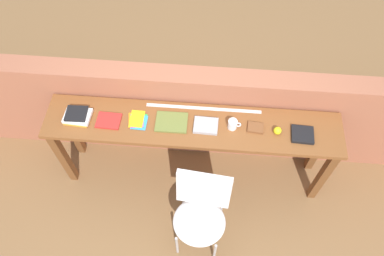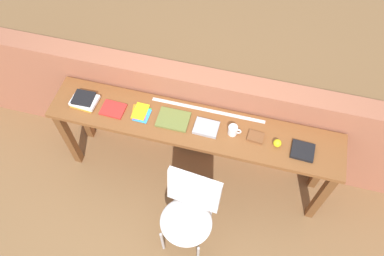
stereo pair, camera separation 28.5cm
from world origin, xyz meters
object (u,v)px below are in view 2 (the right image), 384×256
at_px(book_stack_leftmost, 84,100).
at_px(magazine_cycling, 113,109).
at_px(chair_white_moulded, 189,211).
at_px(mug, 233,130).
at_px(sports_ball_small, 277,143).
at_px(pamphlet_pile_colourful, 141,113).
at_px(book_open_centre, 173,119).
at_px(book_repair_rightmost, 303,151).
at_px(leather_journal_brown, 256,137).

xyz_separation_m(book_stack_leftmost, magazine_cycling, (0.26, -0.01, -0.03)).
xyz_separation_m(chair_white_moulded, magazine_cycling, (-0.82, 0.59, 0.36)).
bearing_deg(mug, sports_ball_small, -3.68).
xyz_separation_m(pamphlet_pile_colourful, book_open_centre, (0.29, 0.01, 0.00)).
bearing_deg(magazine_cycling, book_open_centre, 4.72).
height_order(book_open_centre, book_repair_rightmost, book_repair_rightmost).
bearing_deg(mug, book_stack_leftmost, -179.44).
bearing_deg(pamphlet_pile_colourful, chair_white_moulded, -46.44).
bearing_deg(magazine_cycling, pamphlet_pile_colourful, 6.96).
bearing_deg(leather_journal_brown, book_open_centre, -175.26).
bearing_deg(book_repair_rightmost, mug, 178.99).
xyz_separation_m(chair_white_moulded, book_repair_rightmost, (0.78, 0.58, 0.37)).
distance_m(book_stack_leftmost, sports_ball_small, 1.66).
relative_size(magazine_cycling, leather_journal_brown, 1.54).
bearing_deg(book_open_centre, mug, -0.84).
bearing_deg(mug, pamphlet_pile_colourful, -179.92).
xyz_separation_m(magazine_cycling, pamphlet_pile_colourful, (0.24, 0.02, -0.00)).
xyz_separation_m(chair_white_moulded, sports_ball_small, (0.58, 0.59, 0.39)).
xyz_separation_m(pamphlet_pile_colourful, book_repair_rightmost, (1.36, -0.03, 0.01)).
distance_m(magazine_cycling, sports_ball_small, 1.40).
xyz_separation_m(chair_white_moulded, leather_journal_brown, (0.40, 0.61, 0.37)).
bearing_deg(sports_ball_small, book_stack_leftmost, 179.62).
bearing_deg(book_stack_leftmost, chair_white_moulded, -28.88).
bearing_deg(mug, book_open_centre, 179.54).
height_order(chair_white_moulded, book_open_centre, book_open_centre).
height_order(book_stack_leftmost, mug, mug).
height_order(chair_white_moulded, book_repair_rightmost, book_repair_rightmost).
bearing_deg(book_stack_leftmost, mug, 0.56).
height_order(book_open_centre, leather_journal_brown, leather_journal_brown).
xyz_separation_m(book_open_centre, leather_journal_brown, (0.70, 0.00, 0.00)).
height_order(book_open_centre, mug, mug).
bearing_deg(magazine_cycling, book_stack_leftmost, 179.51).
distance_m(pamphlet_pile_colourful, leather_journal_brown, 0.98).
bearing_deg(magazine_cycling, chair_white_moulded, -33.81).
height_order(book_stack_leftmost, sports_ball_small, book_stack_leftmost).
relative_size(chair_white_moulded, book_open_centre, 3.37).
distance_m(magazine_cycling, book_open_centre, 0.53).
xyz_separation_m(book_stack_leftmost, book_repair_rightmost, (1.87, -0.02, -0.02)).
distance_m(sports_ball_small, book_repair_rightmost, 0.21).
height_order(magazine_cycling, leather_journal_brown, leather_journal_brown).
height_order(book_stack_leftmost, leather_journal_brown, book_stack_leftmost).
xyz_separation_m(magazine_cycling, leather_journal_brown, (1.22, 0.03, 0.00)).
relative_size(pamphlet_pile_colourful, mug, 1.71).
bearing_deg(sports_ball_small, leather_journal_brown, 170.85).
relative_size(sports_ball_small, book_repair_rightmost, 0.36).
bearing_deg(pamphlet_pile_colourful, sports_ball_small, -1.11).
relative_size(magazine_cycling, pamphlet_pile_colourful, 1.06).
height_order(leather_journal_brown, book_repair_rightmost, book_repair_rightmost).
relative_size(chair_white_moulded, magazine_cycling, 4.46).
xyz_separation_m(magazine_cycling, sports_ball_small, (1.40, -0.00, 0.02)).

